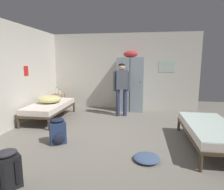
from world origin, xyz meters
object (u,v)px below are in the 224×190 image
Objects in this scene: clothes_pile_denim at (147,158)px; lotion_bottle at (60,92)px; shelf_unit at (59,100)px; person_traveler at (122,85)px; backpack_navy at (58,132)px; backpack_black at (7,170)px; locker_bank at (130,83)px; bedding_heap at (49,99)px; bed_left_rear at (50,107)px; bed_right at (210,130)px; water_bottle at (57,91)px.

lotion_bottle is at bearing 132.81° from clothes_pile_denim.
shelf_unit is 1.23× the size of clothes_pile_denim.
person_traveler is 3.57× the size of clothes_pile_denim.
backpack_navy is (1.16, -2.79, -0.38)m from lotion_bottle.
locker_bank is at bearing 72.91° from backpack_black.
backpack_navy reaches higher than clothes_pile_denim.
bedding_heap is (0.23, -1.17, 0.26)m from shelf_unit.
backpack_navy is (1.23, -2.83, -0.09)m from shelf_unit.
bedding_heap reaches higher than backpack_black.
shelf_unit is 1.24m from bed_left_rear.
bed_left_rear is 4.29m from bed_right.
lotion_bottle is at bearing 167.76° from person_traveler.
backpack_navy reaches higher than bed_right.
water_bottle reaches higher than backpack_black.
locker_bank is at bearing 73.09° from person_traveler.
bed_left_rear is 1.00× the size of bed_right.
backpack_black is at bearing -151.34° from bed_right.
shelf_unit is at bearing 101.64° from bed_left_rear.
bed_left_rear reaches higher than clothes_pile_denim.
person_traveler is at bearing 133.93° from bed_right.
water_bottle reaches higher than clothes_pile_denim.
lotion_bottle is at bearing -21.80° from water_bottle.
bed_right is 4.95m from lotion_bottle.
backpack_navy is (0.98, -1.62, -0.12)m from bed_left_rear.
bed_right is 1.15× the size of person_traveler.
water_bottle reaches higher than bedding_heap.
backpack_navy is at bearing -65.30° from water_bottle.
person_traveler is at bearing 105.01° from clothes_pile_denim.
backpack_navy is at bearing -115.56° from person_traveler.
water_bottle is at bearing 158.20° from lotion_bottle.
water_bottle is (-4.39, 2.61, 0.30)m from bed_right.
bedding_heap is 0.41× the size of person_traveler.
shelf_unit is 1.22m from bedding_heap.
shelf_unit is 4.46m from backpack_black.
bed_left_rear is at bearing 161.34° from bed_right.
backpack_black is at bearing -73.87° from water_bottle.
bedding_heap reaches higher than backpack_navy.
bedding_heap reaches higher than bed_left_rear.
bed_right is at bearing -19.19° from bedding_heap.
backpack_navy reaches higher than bed_left_rear.
lotion_bottle is at bearing 98.27° from bedding_heap.
shelf_unit is at bearing 149.05° from bed_right.
water_bottle is at bearing 149.32° from bed_right.
backpack_black is 2.17m from clothes_pile_denim.
bed_right is at bearing 28.66° from backpack_black.
bedding_heap is (-4.08, 1.42, 0.22)m from bed_right.
lotion_bottle reaches higher than backpack_black.
shelf_unit is at bearing 150.26° from lotion_bottle.
bed_right is 3.09m from backpack_navy.
bedding_heap is (-2.32, -1.37, -0.37)m from locker_bank.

